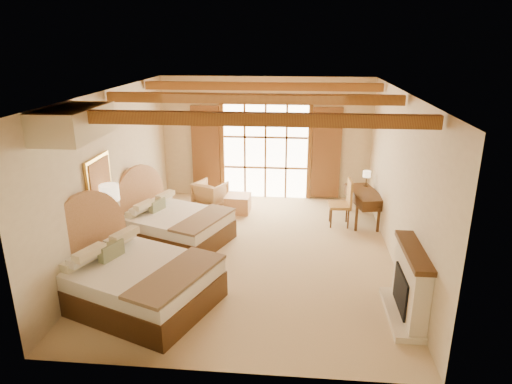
# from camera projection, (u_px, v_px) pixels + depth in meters

# --- Properties ---
(floor) EXTENTS (7.00, 7.00, 0.00)m
(floor) POSITION_uv_depth(u_px,v_px,m) (253.00, 253.00, 9.22)
(floor) COLOR #D2B78D
(floor) RESTS_ON ground
(wall_back) EXTENTS (5.50, 0.00, 5.50)m
(wall_back) POSITION_uv_depth(u_px,v_px,m) (266.00, 139.00, 12.01)
(wall_back) COLOR beige
(wall_back) RESTS_ON ground
(wall_left) EXTENTS (0.00, 7.00, 7.00)m
(wall_left) POSITION_uv_depth(u_px,v_px,m) (113.00, 173.00, 8.95)
(wall_left) COLOR beige
(wall_left) RESTS_ON ground
(wall_right) EXTENTS (0.00, 7.00, 7.00)m
(wall_right) POSITION_uv_depth(u_px,v_px,m) (400.00, 181.00, 8.47)
(wall_right) COLOR beige
(wall_right) RESTS_ON ground
(ceiling) EXTENTS (7.00, 7.00, 0.00)m
(ceiling) POSITION_uv_depth(u_px,v_px,m) (252.00, 92.00, 8.19)
(ceiling) COLOR #BC7B3F
(ceiling) RESTS_ON ground
(ceiling_beams) EXTENTS (5.39, 4.60, 0.18)m
(ceiling_beams) POSITION_uv_depth(u_px,v_px,m) (252.00, 99.00, 8.23)
(ceiling_beams) COLOR olive
(ceiling_beams) RESTS_ON ceiling
(french_doors) EXTENTS (3.95, 0.08, 2.60)m
(french_doors) POSITION_uv_depth(u_px,v_px,m) (265.00, 152.00, 12.06)
(french_doors) COLOR white
(french_doors) RESTS_ON ground
(fireplace) EXTENTS (0.46, 1.40, 1.16)m
(fireplace) POSITION_uv_depth(u_px,v_px,m) (409.00, 288.00, 6.94)
(fireplace) COLOR beige
(fireplace) RESTS_ON ground
(painting) EXTENTS (0.06, 0.95, 0.75)m
(painting) POSITION_uv_depth(u_px,v_px,m) (99.00, 177.00, 8.19)
(painting) COLOR #DFB450
(painting) RESTS_ON wall_left
(canopy_valance) EXTENTS (0.70, 1.40, 0.45)m
(canopy_valance) POSITION_uv_depth(u_px,v_px,m) (74.00, 123.00, 6.60)
(canopy_valance) COLOR beige
(canopy_valance) RESTS_ON ceiling
(bed_near) EXTENTS (2.91, 2.46, 1.52)m
(bed_near) POSITION_uv_depth(u_px,v_px,m) (128.00, 277.00, 7.34)
(bed_near) COLOR #482B14
(bed_near) RESTS_ON floor
(bed_far) EXTENTS (2.59, 2.19, 1.35)m
(bed_far) POSITION_uv_depth(u_px,v_px,m) (169.00, 223.00, 9.63)
(bed_far) COLOR #482B14
(bed_far) RESTS_ON floor
(nightstand) EXTENTS (0.60, 0.60, 0.66)m
(nightstand) POSITION_uv_depth(u_px,v_px,m) (115.00, 254.00, 8.44)
(nightstand) COLOR #482B14
(nightstand) RESTS_ON floor
(floor_lamp) EXTENTS (0.34, 0.34, 1.63)m
(floor_lamp) POSITION_uv_depth(u_px,v_px,m) (110.00, 198.00, 8.21)
(floor_lamp) COLOR #3D2D1B
(floor_lamp) RESTS_ON floor
(armchair) EXTENTS (0.95, 0.96, 0.67)m
(armchair) POSITION_uv_depth(u_px,v_px,m) (210.00, 194.00, 11.64)
(armchair) COLOR #AD8352
(armchair) RESTS_ON floor
(ottoman) EXTENTS (0.62, 0.62, 0.43)m
(ottoman) POSITION_uv_depth(u_px,v_px,m) (238.00, 203.00, 11.33)
(ottoman) COLOR tan
(ottoman) RESTS_ON floor
(desk) EXTENTS (0.85, 1.44, 0.73)m
(desk) POSITION_uv_depth(u_px,v_px,m) (364.00, 205.00, 10.71)
(desk) COLOR #482B14
(desk) RESTS_ON floor
(desk_chair) EXTENTS (0.51, 0.51, 1.09)m
(desk_chair) POSITION_uv_depth(u_px,v_px,m) (340.00, 211.00, 10.47)
(desk_chair) COLOR #B08938
(desk_chair) RESTS_ON floor
(desk_lamp) EXTENTS (0.19, 0.19, 0.37)m
(desk_lamp) POSITION_uv_depth(u_px,v_px,m) (367.00, 175.00, 10.92)
(desk_lamp) COLOR #3D2D1B
(desk_lamp) RESTS_ON desk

